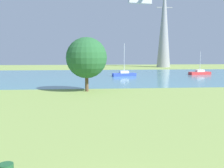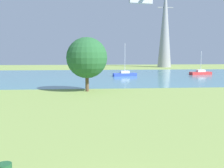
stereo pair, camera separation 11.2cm
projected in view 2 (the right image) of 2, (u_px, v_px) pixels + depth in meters
The scene contains 7 objects.
ground_plane at pixel (94, 99), 29.93m from camera, with size 160.00×160.00×0.00m, color #7F994C.
water_surface at pixel (91, 76), 57.64m from camera, with size 140.00×40.00×0.02m, color teal.
sailboat_blue at pixel (125, 74), 57.57m from camera, with size 4.97×2.20×6.70m.
sailboat_red at pixel (201, 73), 61.34m from camera, with size 4.98×2.28×5.14m.
tree_west_far at pixel (87, 58), 35.06m from camera, with size 5.15×5.15×6.83m.
electricity_pylon at pixel (165, 24), 90.71m from camera, with size 6.40×4.40×27.80m.
light_aircraft at pixel (141, 1), 73.14m from camera, with size 6.49×8.44×2.10m.
Camera 2 is at (-0.70, -7.61, 4.97)m, focal length 44.87 mm.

